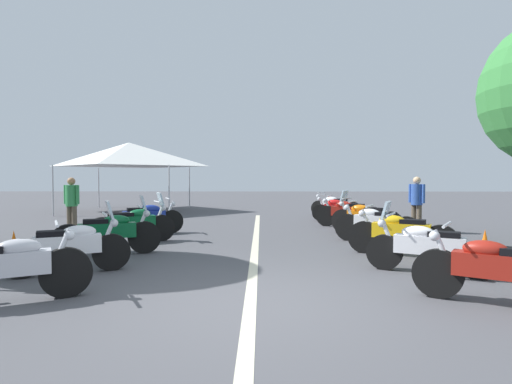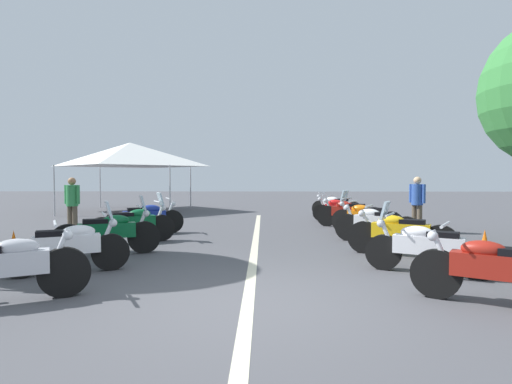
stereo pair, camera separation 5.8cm
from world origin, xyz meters
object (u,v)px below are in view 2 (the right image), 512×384
motorcycle_right_row_4 (365,217)px  traffic_cone_2 (14,248)px  motorcycle_right_row_1 (426,247)px  motorcycle_right_row_2 (400,233)px  motorcycle_right_row_0 (498,270)px  motorcycle_right_row_3 (376,224)px  motorcycle_left_row_4 (145,218)px  motorcycle_left_row_3 (134,224)px  motorcycle_right_row_6 (340,209)px  event_tent (130,155)px  bystander_0 (72,201)px  motorcycle_right_row_5 (349,213)px  motorcycle_left_row_2 (109,232)px  motorcycle_left_row_0 (3,268)px  motorcycle_left_row_1 (69,246)px  bystander_1 (417,200)px  motorcycle_right_row_7 (336,206)px  traffic_cone_1 (485,246)px

motorcycle_right_row_4 → traffic_cone_2: (-3.96, 7.52, -0.19)m
motorcycle_right_row_1 → motorcycle_right_row_2: (1.57, -0.08, 0.01)m
motorcycle_right_row_0 → motorcycle_right_row_3: (4.98, 0.15, 0.01)m
motorcycle_left_row_4 → motorcycle_left_row_3: bearing=-106.8°
motorcycle_left_row_4 → motorcycle_right_row_6: size_ratio=1.08×
motorcycle_right_row_3 → event_tent: event_tent is taller
motorcycle_right_row_1 → motorcycle_right_row_4: motorcycle_right_row_4 is taller
event_tent → bystander_0: bearing=-173.9°
motorcycle_right_row_5 → motorcycle_right_row_3: bearing=113.3°
motorcycle_left_row_2 → motorcycle_right_row_6: bearing=25.0°
motorcycle_left_row_0 → motorcycle_left_row_4: bearing=62.1°
motorcycle_left_row_1 → bystander_0: 5.22m
motorcycle_right_row_2 → motorcycle_right_row_3: (1.70, 0.02, -0.00)m
motorcycle_right_row_3 → bystander_1: size_ratio=1.17×
motorcycle_left_row_1 → traffic_cone_2: motorcycle_left_row_1 is taller
motorcycle_left_row_2 → bystander_1: size_ratio=1.26×
motorcycle_left_row_4 → motorcycle_left_row_0: bearing=-112.5°
motorcycle_right_row_0 → motorcycle_right_row_2: 3.29m
motorcycle_left_row_1 → motorcycle_right_row_0: 6.35m
motorcycle_left_row_1 → event_tent: size_ratio=0.35×
motorcycle_right_row_0 → bystander_0: (6.38, 8.28, 0.47)m
motorcycle_left_row_2 → motorcycle_left_row_0: bearing=-114.8°
motorcycle_right_row_7 → traffic_cone_1: motorcycle_right_row_7 is taller
traffic_cone_2 → bystander_0: bearing=10.4°
traffic_cone_1 → traffic_cone_2: same height
traffic_cone_1 → event_tent: 15.49m
motorcycle_right_row_4 → event_tent: 12.00m
motorcycle_left_row_1 → motorcycle_right_row_4: motorcycle_right_row_4 is taller
motorcycle_left_row_1 → motorcycle_right_row_0: motorcycle_left_row_1 is taller
motorcycle_left_row_2 → traffic_cone_1: size_ratio=3.31×
motorcycle_right_row_3 → bystander_0: bystander_0 is taller
bystander_1 → traffic_cone_2: bearing=171.8°
motorcycle_right_row_4 → event_tent: (7.57, 9.04, 2.17)m
motorcycle_left_row_3 → motorcycle_right_row_1: bearing=-55.6°
motorcycle_right_row_2 → traffic_cone_1: size_ratio=3.24×
motorcycle_left_row_4 → motorcycle_right_row_0: bearing=-68.4°
motorcycle_left_row_2 → motorcycle_right_row_0: size_ratio=1.09×
motorcycle_right_row_6 → bystander_1: (-2.89, -1.70, 0.50)m
motorcycle_right_row_2 → event_tent: event_tent is taller
motorcycle_right_row_5 → traffic_cone_1: motorcycle_right_row_5 is taller
motorcycle_left_row_0 → event_tent: event_tent is taller
motorcycle_left_row_1 → bystander_0: bystander_0 is taller
motorcycle_right_row_2 → event_tent: (10.72, 8.96, 2.18)m
motorcycle_right_row_6 → motorcycle_right_row_2: bearing=111.0°
motorcycle_left_row_1 → motorcycle_right_row_3: (3.34, -5.98, 0.00)m
motorcycle_left_row_1 → motorcycle_left_row_2: bearing=62.3°
motorcycle_right_row_5 → motorcycle_right_row_7: 3.35m
motorcycle_right_row_4 → bystander_1: size_ratio=1.09×
motorcycle_right_row_0 → motorcycle_right_row_5: (8.08, 0.16, 0.01)m
motorcycle_right_row_2 → traffic_cone_1: motorcycle_right_row_2 is taller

